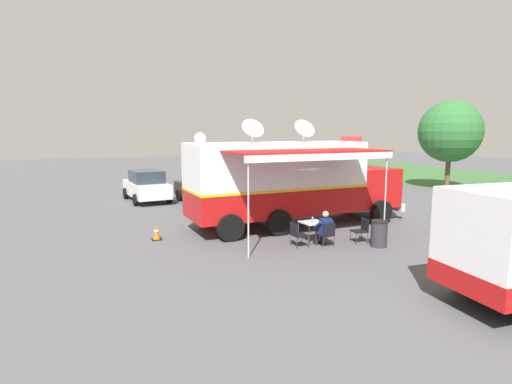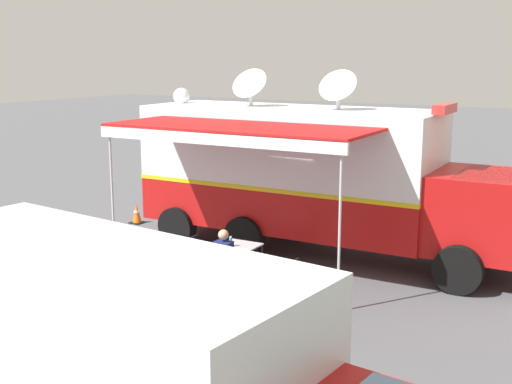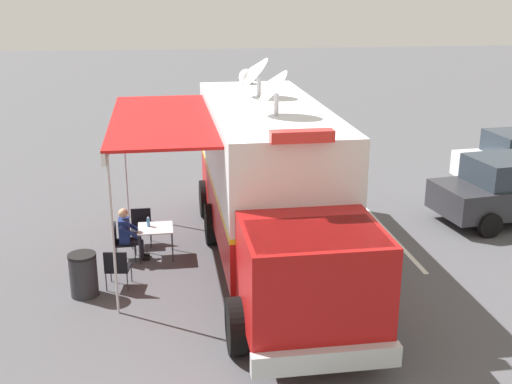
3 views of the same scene
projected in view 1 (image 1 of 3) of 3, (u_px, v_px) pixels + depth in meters
The scene contains 14 objects.
ground_plane at pixel (276, 227), 17.18m from camera, with size 100.00×100.00×0.00m, color #515156.
lot_stripe at pixel (237, 214), 19.94m from camera, with size 0.12×4.80×0.01m, color silver.
command_truck at pixel (293, 180), 17.17m from camera, with size 5.08×9.56×4.53m.
folding_table at pixel (313, 224), 14.79m from camera, with size 0.82×0.82×0.73m.
water_bottle at pixel (313, 220), 14.58m from camera, with size 0.07×0.07×0.22m.
folding_chair_at_table at pixel (327, 233), 14.12m from camera, with size 0.49×0.49×0.87m.
folding_chair_beside_table at pixel (297, 233), 14.14m from camera, with size 0.49×0.49×0.87m.
folding_chair_spare_by_truck at pixel (362, 228), 14.74m from camera, with size 0.54×0.54×0.87m.
seated_responder at pixel (324, 228), 14.27m from camera, with size 0.67×0.56×1.25m.
trash_bin at pixel (379, 234), 14.24m from camera, with size 0.57×0.57×0.91m.
traffic_cone at pixel (156, 232), 15.14m from camera, with size 0.36×0.36×0.58m.
car_behind_truck at pixel (204, 187), 22.78m from camera, with size 4.43×2.50×1.76m.
car_far_corner at pixel (146, 186), 23.43m from camera, with size 4.35×2.32×1.76m.
tree_far_left at pixel (450, 132), 27.68m from camera, with size 4.12×4.12×5.98m.
Camera 1 is at (15.09, -7.37, 3.96)m, focal length 29.05 mm.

